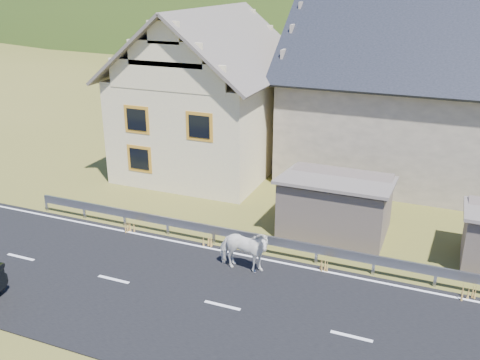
% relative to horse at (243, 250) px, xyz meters
% --- Properties ---
extents(ground, '(160.00, 160.00, 0.00)m').
position_rel_horse_xyz_m(ground, '(4.18, -2.20, -0.84)').
color(ground, '#444919').
rests_on(ground, ground).
extents(road, '(60.00, 7.00, 0.04)m').
position_rel_horse_xyz_m(road, '(4.18, -2.20, -0.82)').
color(road, black).
rests_on(road, ground).
extents(lane_markings, '(60.00, 6.60, 0.01)m').
position_rel_horse_xyz_m(lane_markings, '(4.18, -2.20, -0.80)').
color(lane_markings, silver).
rests_on(lane_markings, road).
extents(guardrail, '(28.10, 0.09, 0.75)m').
position_rel_horse_xyz_m(guardrail, '(4.18, 1.48, -0.28)').
color(guardrail, '#93969B').
rests_on(guardrail, ground).
extents(shed_left, '(4.30, 3.30, 2.40)m').
position_rel_horse_xyz_m(shed_left, '(2.18, 4.30, 0.26)').
color(shed_left, '#716155').
rests_on(shed_left, ground).
extents(house_cream, '(7.80, 9.80, 8.30)m').
position_rel_horse_xyz_m(house_cream, '(-5.82, 9.80, 3.51)').
color(house_cream, beige).
rests_on(house_cream, ground).
extents(house_stone_a, '(10.80, 9.80, 8.90)m').
position_rel_horse_xyz_m(house_stone_a, '(3.18, 12.80, 3.79)').
color(house_stone_a, tan).
rests_on(house_stone_a, ground).
extents(mountain, '(440.00, 280.00, 260.00)m').
position_rel_horse_xyz_m(mountain, '(9.18, 177.80, -20.84)').
color(mountain, '#233E17').
rests_on(mountain, ground).
extents(horse, '(0.89, 1.91, 1.60)m').
position_rel_horse_xyz_m(horse, '(0.00, 0.00, 0.00)').
color(horse, white).
rests_on(horse, road).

